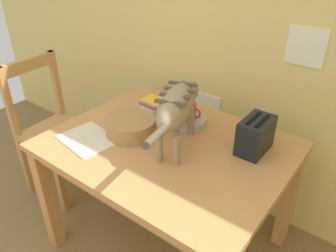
% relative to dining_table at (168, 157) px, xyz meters
% --- Properties ---
extents(wall_rear, '(5.05, 0.11, 2.50)m').
position_rel_dining_table_xyz_m(wall_rear, '(0.02, 0.65, 0.61)').
color(wall_rear, '#E7D075').
rests_on(wall_rear, ground_plane).
extents(dining_table, '(1.18, 0.93, 0.73)m').
position_rel_dining_table_xyz_m(dining_table, '(0.00, 0.00, 0.00)').
color(dining_table, tan).
rests_on(dining_table, ground_plane).
extents(cat, '(0.30, 0.67, 0.31)m').
position_rel_dining_table_xyz_m(cat, '(0.04, 0.02, 0.30)').
color(cat, gray).
rests_on(cat, dining_table).
extents(saucer_bowl, '(0.21, 0.21, 0.04)m').
position_rel_dining_table_xyz_m(saucer_bowl, '(-0.03, 0.23, 0.11)').
color(saucer_bowl, '#B6B1B6').
rests_on(saucer_bowl, dining_table).
extents(coffee_mug, '(0.13, 0.09, 0.09)m').
position_rel_dining_table_xyz_m(coffee_mug, '(-0.03, 0.23, 0.17)').
color(coffee_mug, red).
rests_on(coffee_mug, saucer_bowl).
extents(magazine, '(0.32, 0.27, 0.01)m').
position_rel_dining_table_xyz_m(magazine, '(-0.35, -0.22, 0.09)').
color(magazine, beige).
rests_on(magazine, dining_table).
extents(book_stack, '(0.18, 0.13, 0.06)m').
position_rel_dining_table_xyz_m(book_stack, '(-0.27, 0.24, 0.12)').
color(book_stack, '#4F9C5B').
rests_on(book_stack, dining_table).
extents(wicker_basket, '(0.27, 0.27, 0.09)m').
position_rel_dining_table_xyz_m(wicker_basket, '(-0.21, -0.05, 0.14)').
color(wicker_basket, '#AB8148').
rests_on(wicker_basket, dining_table).
extents(toaster, '(0.12, 0.20, 0.18)m').
position_rel_dining_table_xyz_m(toaster, '(0.37, 0.20, 0.17)').
color(toaster, black).
rests_on(toaster, dining_table).
extents(wooden_chair_near, '(0.44, 0.44, 0.95)m').
position_rel_dining_table_xyz_m(wooden_chair_near, '(-0.97, -0.03, -0.17)').
color(wooden_chair_near, tan).
rests_on(wooden_chair_near, ground_plane).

